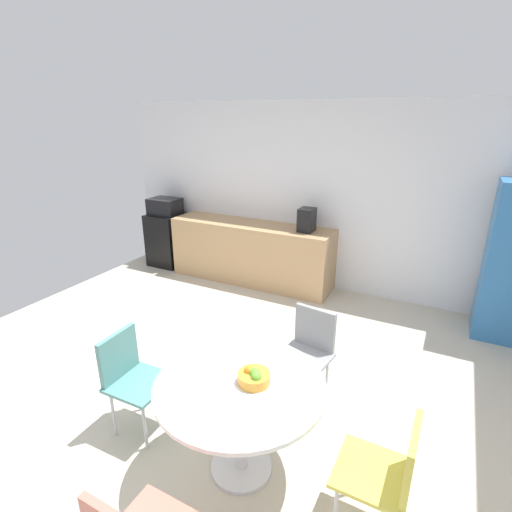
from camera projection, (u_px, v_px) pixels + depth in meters
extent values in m
plane|color=beige|center=(187.00, 401.00, 3.49)|extent=(6.00, 6.00, 0.00)
cube|color=silver|center=(309.00, 197.00, 5.55)|extent=(6.00, 0.10, 2.60)
cube|color=tan|center=(251.00, 253.00, 5.87)|extent=(2.47, 0.60, 0.90)
cube|color=black|center=(168.00, 239.00, 6.56)|extent=(0.54, 0.54, 0.87)
cube|color=black|center=(165.00, 206.00, 6.37)|extent=(0.48, 0.38, 0.26)
cylinder|color=silver|center=(241.00, 467.00, 2.82)|extent=(0.44, 0.44, 0.03)
cylinder|color=silver|center=(241.00, 426.00, 2.69)|extent=(0.08, 0.08, 0.71)
cylinder|color=white|center=(240.00, 385.00, 2.57)|extent=(1.14, 1.14, 0.03)
cylinder|color=silver|center=(335.00, 511.00, 2.30)|extent=(0.02, 0.02, 0.42)
cylinder|color=silver|center=(350.00, 470.00, 2.56)|extent=(0.02, 0.02, 0.42)
cylinder|color=silver|center=(400.00, 491.00, 2.42)|extent=(0.02, 0.02, 0.42)
cube|color=#D8CC4C|center=(372.00, 473.00, 2.28)|extent=(0.43, 0.43, 0.03)
cube|color=#D8CC4C|center=(411.00, 459.00, 2.13)|extent=(0.05, 0.38, 0.38)
cylinder|color=silver|center=(310.00, 397.00, 3.23)|extent=(0.02, 0.02, 0.42)
cylinder|color=silver|center=(278.00, 382.00, 3.40)|extent=(0.02, 0.02, 0.42)
cylinder|color=silver|center=(327.00, 377.00, 3.47)|extent=(0.02, 0.02, 0.42)
cylinder|color=silver|center=(296.00, 365.00, 3.64)|extent=(0.02, 0.02, 0.42)
cube|color=gray|center=(304.00, 358.00, 3.36)|extent=(0.48, 0.48, 0.03)
cube|color=gray|center=(315.00, 328.00, 3.43)|extent=(0.38, 0.09, 0.38)
cylinder|color=silver|center=(171.00, 400.00, 3.18)|extent=(0.02, 0.02, 0.42)
cylinder|color=silver|center=(145.00, 426.00, 2.92)|extent=(0.02, 0.02, 0.42)
cylinder|color=silver|center=(141.00, 389.00, 3.31)|extent=(0.02, 0.02, 0.42)
cylinder|color=silver|center=(113.00, 413.00, 3.05)|extent=(0.02, 0.02, 0.42)
cube|color=teal|center=(140.00, 383.00, 3.04)|extent=(0.43, 0.43, 0.03)
cube|color=teal|center=(118.00, 355.00, 3.05)|extent=(0.05, 0.38, 0.38)
cylinder|color=gold|center=(254.00, 378.00, 2.56)|extent=(0.22, 0.22, 0.07)
sphere|color=orange|center=(249.00, 371.00, 2.57)|extent=(0.07, 0.07, 0.07)
sphere|color=#66B233|center=(256.00, 377.00, 2.51)|extent=(0.07, 0.07, 0.07)
sphere|color=#66B233|center=(256.00, 374.00, 2.54)|extent=(0.07, 0.07, 0.07)
sphere|color=#66B233|center=(254.00, 373.00, 2.55)|extent=(0.07, 0.07, 0.07)
cylinder|color=#D84C4C|center=(308.00, 228.00, 5.34)|extent=(0.08, 0.08, 0.09)
torus|color=#D84C4C|center=(312.00, 228.00, 5.31)|extent=(0.06, 0.01, 0.06)
cube|color=black|center=(307.00, 220.00, 5.30)|extent=(0.20, 0.24, 0.32)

